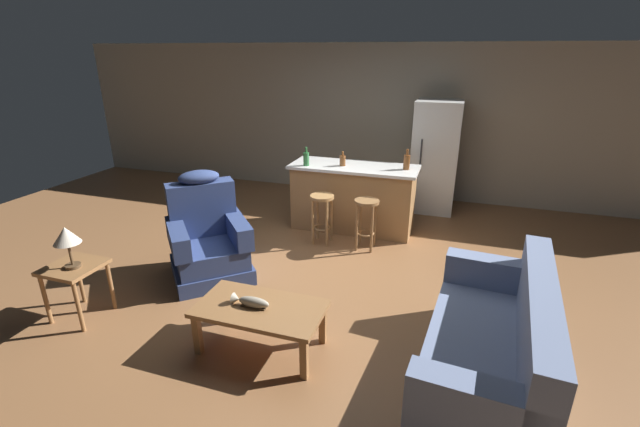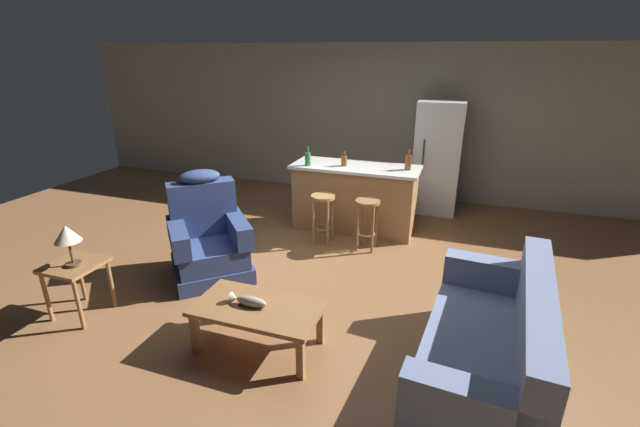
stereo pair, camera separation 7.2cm
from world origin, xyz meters
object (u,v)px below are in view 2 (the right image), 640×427
at_px(kitchen_island, 355,197).
at_px(bottle_tall_green, 408,162).
at_px(bottle_short_amber, 344,160).
at_px(fish_figurine, 248,301).
at_px(coffee_table, 258,311).
at_px(end_table, 76,273).
at_px(bottle_wine_dark, 308,158).
at_px(couch, 490,351).
at_px(refrigerator, 438,157).
at_px(bar_stool_right, 367,215).
at_px(recliner_near_lamp, 208,240).
at_px(bar_stool_left, 323,210).
at_px(table_lamp, 67,236).

xyz_separation_m(kitchen_island, bottle_tall_green, (0.73, 0.03, 0.58)).
height_order(bottle_tall_green, bottle_short_amber, bottle_tall_green).
bearing_deg(kitchen_island, fish_figurine, -93.17).
xyz_separation_m(coffee_table, end_table, (-1.90, -0.12, 0.10)).
bearing_deg(bottle_wine_dark, couch, -46.45).
bearing_deg(coffee_table, bottle_wine_dark, 101.68).
xyz_separation_m(coffee_table, kitchen_island, (0.08, 2.91, 0.11)).
distance_m(couch, bottle_wine_dark, 3.62).
bearing_deg(bottle_wine_dark, refrigerator, 39.95).
xyz_separation_m(end_table, bar_stool_right, (2.32, 2.40, 0.01)).
bearing_deg(bottle_short_amber, recliner_near_lamp, -121.19).
xyz_separation_m(recliner_near_lamp, bar_stool_right, (1.59, 1.24, 0.05)).
height_order(fish_figurine, bottle_short_amber, bottle_short_amber).
relative_size(fish_figurine, bar_stool_right, 0.50).
height_order(refrigerator, bottle_tall_green, refrigerator).
height_order(end_table, kitchen_island, kitchen_island).
distance_m(coffee_table, end_table, 1.90).
distance_m(recliner_near_lamp, bottle_wine_dark, 1.88).
bearing_deg(bar_stool_left, refrigerator, 54.67).
xyz_separation_m(couch, recliner_near_lamp, (-3.05, 0.91, 0.08)).
bearing_deg(bottle_tall_green, couch, -68.98).
bearing_deg(fish_figurine, refrigerator, 73.91).
height_order(recliner_near_lamp, kitchen_island, recliner_near_lamp).
height_order(coffee_table, table_lamp, table_lamp).
bearing_deg(table_lamp, bottle_wine_dark, 65.51).
distance_m(end_table, table_lamp, 0.41).
relative_size(kitchen_island, bar_stool_left, 2.65).
relative_size(bar_stool_right, bottle_tall_green, 2.42).
height_order(recliner_near_lamp, end_table, recliner_near_lamp).
relative_size(bar_stool_right, refrigerator, 0.39).
xyz_separation_m(recliner_near_lamp, bottle_wine_dark, (0.61, 1.67, 0.63)).
xyz_separation_m(refrigerator, bottle_tall_green, (-0.30, -1.17, 0.18)).
bearing_deg(fish_figurine, coffee_table, 12.88).
relative_size(recliner_near_lamp, end_table, 2.14).
bearing_deg(end_table, recliner_near_lamp, 57.93).
height_order(coffee_table, bar_stool_right, bar_stool_right).
bearing_deg(bottle_wine_dark, coffee_table, -78.32).
bearing_deg(kitchen_island, bottle_short_amber, -160.55).
height_order(bar_stool_left, bottle_short_amber, bottle_short_amber).
height_order(table_lamp, bar_stool_right, table_lamp).
height_order(recliner_near_lamp, bottle_wine_dark, bottle_wine_dark).
distance_m(fish_figurine, bar_stool_left, 2.30).
relative_size(end_table, bottle_tall_green, 1.99).
bearing_deg(end_table, bottle_tall_green, 48.49).
distance_m(end_table, bottle_short_amber, 3.54).
xyz_separation_m(bar_stool_left, bottle_tall_green, (0.99, 0.66, 0.58)).
distance_m(bottle_tall_green, bottle_wine_dark, 1.39).
height_order(bottle_short_amber, bottle_wine_dark, bottle_wine_dark).
bearing_deg(bottle_short_amber, bar_stool_left, -101.30).
distance_m(fish_figurine, refrigerator, 4.32).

